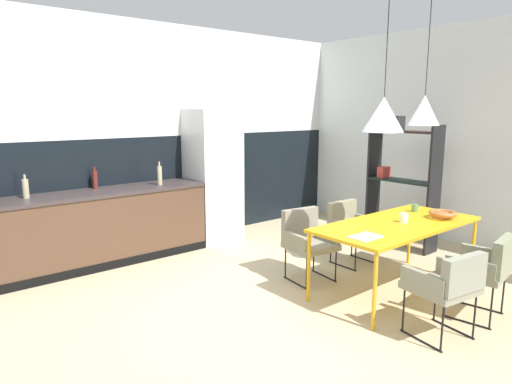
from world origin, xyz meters
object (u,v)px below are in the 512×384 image
object	(u,v)px
dining_table	(397,227)
pendant_lamp_over_table_near	(384,115)
armchair_corner_seat	(486,264)
armchair_by_stool	(449,281)
bottle_oil_tall	(160,175)
open_shelf_unit	(402,182)
armchair_far_side	(350,224)
fruit_bowl	(443,214)
pendant_lamp_over_table_far	(424,110)
bottle_spice_small	(26,188)
open_book	(366,237)
mug_dark_espresso	(404,218)
mug_short_terracotta	(415,208)
bottle_vinegar_dark	(95,179)
refrigerator_column	(213,175)
armchair_near_window	(306,236)

from	to	relation	value
dining_table	pendant_lamp_over_table_near	bearing A→B (deg)	-175.96
armchair_corner_seat	armchair_by_stool	xyz separation A→B (m)	(-0.63, 0.02, -0.01)
dining_table	armchair_corner_seat	world-z (taller)	armchair_corner_seat
bottle_oil_tall	open_shelf_unit	bearing A→B (deg)	-34.46
armchair_far_side	fruit_bowl	size ratio (longest dim) A/B	2.66
open_shelf_unit	pendant_lamp_over_table_near	bearing A→B (deg)	-63.25
open_shelf_unit	pendant_lamp_over_table_far	world-z (taller)	pendant_lamp_over_table_far
pendant_lamp_over_table_far	bottle_oil_tall	bearing A→B (deg)	120.73
armchair_corner_seat	bottle_spice_small	bearing A→B (deg)	118.49
armchair_by_stool	bottle_oil_tall	distance (m)	3.66
fruit_bowl	open_shelf_unit	xyz separation A→B (m)	(0.89, 1.07, 0.11)
dining_table	open_book	xyz separation A→B (m)	(-0.68, -0.12, 0.05)
mug_dark_espresso	mug_short_terracotta	world-z (taller)	mug_dark_espresso
armchair_by_stool	open_shelf_unit	world-z (taller)	open_shelf_unit
armchair_by_stool	pendant_lamp_over_table_far	world-z (taller)	pendant_lamp_over_table_far
armchair_corner_seat	bottle_vinegar_dark	size ratio (longest dim) A/B	2.83
bottle_spice_small	fruit_bowl	bearing A→B (deg)	-42.40
armchair_by_stool	bottle_vinegar_dark	world-z (taller)	bottle_vinegar_dark
armchair_corner_seat	open_book	size ratio (longest dim) A/B	2.78
pendant_lamp_over_table_near	fruit_bowl	bearing A→B (deg)	-10.59
mug_short_terracotta	open_shelf_unit	bearing A→B (deg)	40.53
mug_dark_espresso	mug_short_terracotta	xyz separation A→B (m)	(0.53, 0.20, -0.01)
bottle_vinegar_dark	bottle_spice_small	bearing A→B (deg)	-170.92
refrigerator_column	armchair_near_window	size ratio (longest dim) A/B	2.41
armchair_by_stool	open_book	distance (m)	0.78
bottle_spice_small	bottle_vinegar_dark	size ratio (longest dim) A/B	0.97
fruit_bowl	bottle_oil_tall	size ratio (longest dim) A/B	0.93
mug_short_terracotta	pendant_lamp_over_table_far	bearing A→B (deg)	-143.74
armchair_corner_seat	armchair_near_window	size ratio (longest dim) A/B	1.00
armchair_far_side	armchair_by_stool	distance (m)	1.95
fruit_bowl	open_book	size ratio (longest dim) A/B	1.01
armchair_corner_seat	pendant_lamp_over_table_near	world-z (taller)	pendant_lamp_over_table_near
refrigerator_column	bottle_vinegar_dark	size ratio (longest dim) A/B	6.85
mug_short_terracotta	bottle_vinegar_dark	size ratio (longest dim) A/B	0.41
open_shelf_unit	pendant_lamp_over_table_far	xyz separation A→B (m)	(-1.06, -0.88, 0.96)
open_book	bottle_oil_tall	distance (m)	2.89
dining_table	bottle_vinegar_dark	distance (m)	3.58
refrigerator_column	armchair_far_side	bearing A→B (deg)	-69.35
refrigerator_column	fruit_bowl	xyz separation A→B (m)	(0.89, -2.97, -0.16)
armchair_far_side	open_shelf_unit	world-z (taller)	open_shelf_unit
mug_dark_espresso	bottle_spice_small	bearing A→B (deg)	134.88
refrigerator_column	dining_table	bearing A→B (deg)	-82.50
bottle_oil_tall	armchair_near_window	bearing A→B (deg)	-67.17
dining_table	bottle_spice_small	size ratio (longest dim) A/B	6.94
refrigerator_column	armchair_corner_seat	distance (m)	3.70
mug_dark_espresso	bottle_spice_small	distance (m)	4.05
armchair_far_side	pendant_lamp_over_table_near	xyz separation A→B (m)	(-0.72, -0.91, 1.33)
armchair_far_side	armchair_corner_seat	distance (m)	1.77
refrigerator_column	bottle_spice_small	bearing A→B (deg)	178.59
armchair_near_window	mug_short_terracotta	size ratio (longest dim) A/B	6.86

